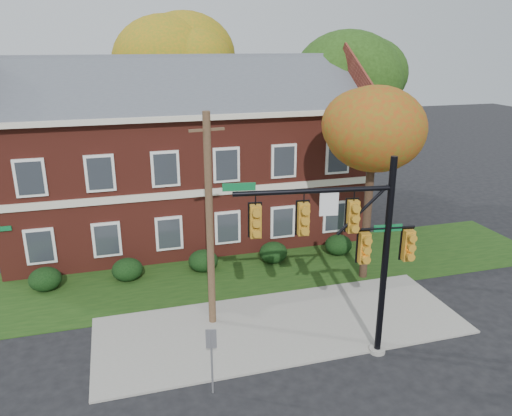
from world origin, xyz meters
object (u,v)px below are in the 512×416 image
object	(u,v)px
hedge_center	(203,261)
hedge_far_right	(338,245)
hedge_right	(273,252)
sign_post	(212,350)
tree_right_rear	(367,82)
tree_near_right	(380,135)
hedge_left	(127,270)
hedge_far_left	(45,279)
apartment_building	(183,147)
traffic_signal	(350,239)
utility_pole	(210,223)
tree_far_rear	(183,66)

from	to	relation	value
hedge_center	hedge_far_right	size ratio (longest dim) A/B	1.00
hedge_right	sign_post	size ratio (longest dim) A/B	0.62
hedge_center	hedge_far_right	bearing A→B (deg)	0.00
tree_right_rear	sign_post	world-z (taller)	tree_right_rear
hedge_right	tree_near_right	xyz separation A→B (m)	(3.72, -2.83, 6.14)
hedge_left	sign_post	size ratio (longest dim) A/B	0.62
hedge_far_left	hedge_right	size ratio (longest dim) A/B	1.00
apartment_building	hedge_center	distance (m)	6.89
hedge_far_right	tree_near_right	size ratio (longest dim) A/B	0.16
traffic_signal	hedge_far_left	bearing A→B (deg)	150.35
hedge_left	sign_post	bearing A→B (deg)	-75.82
traffic_signal	sign_post	bearing A→B (deg)	-163.97
tree_near_right	utility_pole	world-z (taller)	tree_near_right
hedge_far_left	tree_far_rear	xyz separation A→B (m)	(8.34, 13.09, 8.32)
hedge_right	tree_right_rear	xyz separation A→B (m)	(7.81, 6.11, 7.60)
tree_near_right	utility_pole	xyz separation A→B (m)	(-7.72, -1.87, -2.53)
apartment_building	tree_right_rear	distance (m)	11.77
hedge_left	tree_right_rear	xyz separation A→B (m)	(14.81, 6.11, 7.60)
hedge_far_left	hedge_far_right	xyz separation A→B (m)	(14.00, 0.00, 0.00)
tree_near_right	traffic_signal	bearing A→B (deg)	-126.15
hedge_center	utility_pole	size ratio (longest dim) A/B	0.17
tree_far_rear	sign_post	size ratio (longest dim) A/B	5.11
hedge_left	tree_far_rear	xyz separation A→B (m)	(4.84, 13.09, 8.32)
hedge_left	traffic_signal	distance (m)	11.28
hedge_far_right	utility_pole	bearing A→B (deg)	-147.93
tree_near_right	tree_right_rear	distance (m)	9.94
traffic_signal	utility_pole	xyz separation A→B (m)	(-3.93, 3.33, -0.22)
hedge_right	hedge_left	bearing A→B (deg)	180.00
tree_near_right	tree_right_rear	bearing A→B (deg)	65.42
hedge_far_left	tree_far_rear	bearing A→B (deg)	57.50
hedge_far_right	tree_right_rear	bearing A→B (deg)	54.77
tree_right_rear	sign_post	size ratio (longest dim) A/B	4.71
tree_far_rear	traffic_signal	distance (m)	21.69
hedge_far_right	tree_right_rear	distance (m)	10.66
tree_right_rear	utility_pole	bearing A→B (deg)	-137.54
hedge_right	tree_near_right	distance (m)	7.72
tree_near_right	sign_post	world-z (taller)	tree_near_right
tree_right_rear	hedge_left	bearing A→B (deg)	-157.58
hedge_far_right	traffic_signal	size ratio (longest dim) A/B	0.20
hedge_center	tree_right_rear	xyz separation A→B (m)	(11.31, 6.11, 7.60)
hedge_center	tree_near_right	size ratio (longest dim) A/B	0.16
sign_post	hedge_far_left	bearing A→B (deg)	139.34
hedge_far_left	hedge_right	bearing A→B (deg)	0.00
tree_near_right	tree_right_rear	world-z (taller)	tree_right_rear
hedge_left	hedge_center	xyz separation A→B (m)	(3.50, 0.00, 0.00)
tree_right_rear	hedge_right	bearing A→B (deg)	-141.98
tree_near_right	hedge_far_left	bearing A→B (deg)	168.73
apartment_building	hedge_center	world-z (taller)	apartment_building
hedge_far_left	hedge_left	distance (m)	3.50
apartment_building	tree_far_rear	size ratio (longest dim) A/B	1.63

